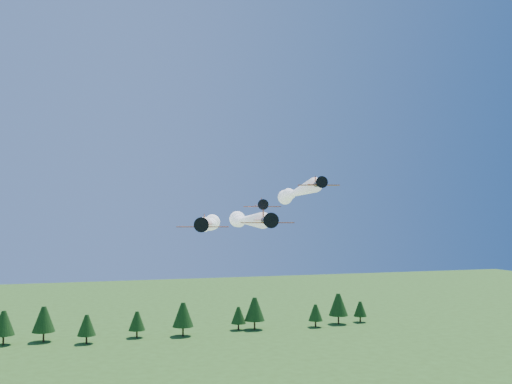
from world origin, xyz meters
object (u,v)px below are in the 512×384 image
object	(u,v)px
plane_right	(296,193)
plane_slot	(262,205)
plane_left	(210,224)
plane_lead	(245,220)

from	to	relation	value
plane_right	plane_slot	xyz separation A→B (m)	(-14.62, -20.99, -3.34)
plane_left	plane_slot	bearing A→B (deg)	-64.29
plane_right	plane_left	bearing A→B (deg)	-170.41
plane_lead	plane_slot	world-z (taller)	plane_slot
plane_slot	plane_left	bearing A→B (deg)	115.60
plane_right	plane_slot	bearing A→B (deg)	-110.00
plane_lead	plane_right	world-z (taller)	plane_right
plane_lead	plane_slot	distance (m)	14.93
plane_left	plane_right	xyz separation A→B (m)	(18.80, -1.73, 6.69)
plane_lead	plane_right	bearing A→B (deg)	35.60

